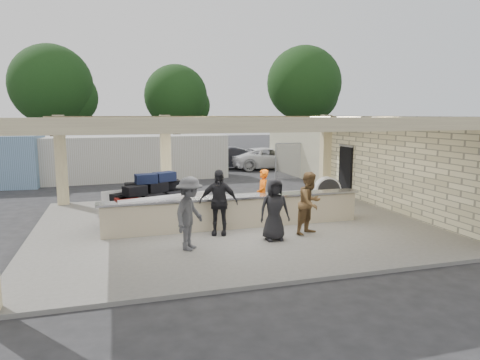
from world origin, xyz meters
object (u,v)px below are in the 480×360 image
object	(u,v)px
luggage_cart	(152,197)
baggage_handler	(263,194)
passenger_a	(310,203)
passenger_c	(190,213)
car_white_b	(350,157)
container_white	(126,158)
passenger_b	(219,202)
drum_fan	(327,190)
passenger_d	(274,209)
car_dark	(237,158)
baggage_counter	(236,212)
car_white_a	(268,158)

from	to	relation	value
luggage_cart	baggage_handler	world-z (taller)	baggage_handler
passenger_a	passenger_c	world-z (taller)	passenger_c
car_white_b	container_white	bearing A→B (deg)	104.80
baggage_handler	passenger_b	distance (m)	2.35
drum_fan	passenger_d	size ratio (longest dim) A/B	0.65
passenger_b	container_white	xyz separation A→B (m)	(-2.24, 12.32, 0.15)
passenger_c	passenger_d	world-z (taller)	passenger_c
passenger_d	car_dark	world-z (taller)	passenger_d
passenger_a	passenger_c	size ratio (longest dim) A/B	0.96
baggage_counter	passenger_d	size ratio (longest dim) A/B	4.75
passenger_d	car_dark	bearing A→B (deg)	80.06
passenger_a	passenger_c	xyz separation A→B (m)	(-3.61, -0.47, 0.04)
luggage_cart	passenger_d	bearing A→B (deg)	-58.10
luggage_cart	drum_fan	world-z (taller)	luggage_cart
luggage_cart	passenger_c	distance (m)	2.98
car_white_b	car_dark	bearing A→B (deg)	88.69
baggage_counter	passenger_c	size ratio (longest dim) A/B	4.32
passenger_a	passenger_d	xyz separation A→B (m)	(-1.22, -0.29, -0.05)
car_dark	passenger_c	bearing A→B (deg)	171.36
luggage_cart	passenger_a	world-z (taller)	passenger_a
baggage_counter	car_dark	xyz separation A→B (m)	(4.33, 14.76, 0.13)
baggage_counter	passenger_a	world-z (taller)	passenger_a
drum_fan	container_white	world-z (taller)	container_white
baggage_handler	car_dark	xyz separation A→B (m)	(3.17, 13.96, -0.22)
car_dark	container_white	bearing A→B (deg)	124.42
car_white_b	container_white	world-z (taller)	container_white
luggage_cart	car_white_a	world-z (taller)	luggage_cart
passenger_a	car_white_a	size ratio (longest dim) A/B	0.37
luggage_cart	passenger_a	distance (m)	4.93
baggage_handler	passenger_d	distance (m)	2.45
car_white_b	drum_fan	bearing A→B (deg)	153.50
passenger_b	container_white	bearing A→B (deg)	120.49
drum_fan	passenger_d	world-z (taller)	passenger_d
luggage_cart	container_white	distance (m)	10.59
luggage_cart	car_white_a	size ratio (longest dim) A/B	0.65
passenger_c	baggage_handler	bearing A→B (deg)	-12.85
passenger_c	car_white_a	world-z (taller)	passenger_c
passenger_a	car_white_a	bearing A→B (deg)	45.81
luggage_cart	car_dark	xyz separation A→B (m)	(6.76, 13.65, -0.26)
passenger_b	passenger_d	size ratio (longest dim) A/B	1.10
passenger_d	car_white_b	world-z (taller)	passenger_d
car_dark	luggage_cart	bearing A→B (deg)	165.16
passenger_d	baggage_counter	bearing A→B (deg)	114.82
passenger_b	passenger_d	world-z (taller)	passenger_b
luggage_cart	container_white	world-z (taller)	container_white
passenger_a	baggage_handler	bearing A→B (deg)	80.05
drum_fan	car_white_a	size ratio (longest dim) A/B	0.23
passenger_d	car_white_a	xyz separation A→B (m)	(5.61, 15.83, -0.26)
drum_fan	passenger_b	world-z (taller)	passenger_b
passenger_a	car_white_a	world-z (taller)	passenger_a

